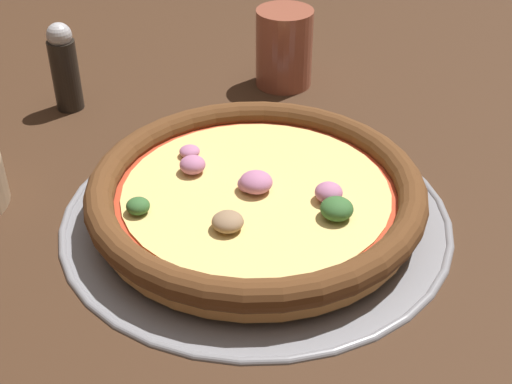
# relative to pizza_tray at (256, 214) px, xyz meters

# --- Properties ---
(ground_plane) EXTENTS (3.00, 3.00, 0.00)m
(ground_plane) POSITION_rel_pizza_tray_xyz_m (0.00, 0.00, -0.00)
(ground_plane) COLOR #3D2616
(pizza_tray) EXTENTS (0.38, 0.38, 0.01)m
(pizza_tray) POSITION_rel_pizza_tray_xyz_m (0.00, 0.00, 0.00)
(pizza_tray) COLOR gray
(pizza_tray) RESTS_ON ground_plane
(pizza) EXTENTS (0.32, 0.32, 0.04)m
(pizza) POSITION_rel_pizza_tray_xyz_m (0.00, 0.00, 0.02)
(pizza) COLOR #BC7F42
(pizza) RESTS_ON pizza_tray
(drinking_cup) EXTENTS (0.07, 0.07, 0.10)m
(drinking_cup) POSITION_rel_pizza_tray_xyz_m (-0.30, 0.02, 0.05)
(drinking_cup) COLOR brown
(drinking_cup) RESTS_ON ground_plane
(pepper_shaker) EXTENTS (0.03, 0.03, 0.11)m
(pepper_shaker) POSITION_rel_pizza_tray_xyz_m (-0.21, -0.24, 0.05)
(pepper_shaker) COLOR black
(pepper_shaker) RESTS_ON ground_plane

